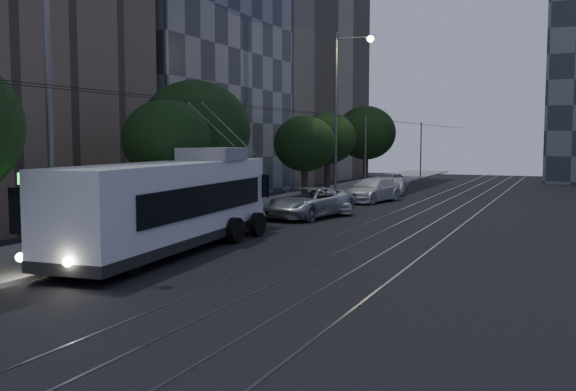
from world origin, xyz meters
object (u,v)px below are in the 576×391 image
Objects in this scene: car_white_a at (336,201)px; trolleybus at (172,204)px; car_white_b at (372,190)px; streetlamp_far at (342,101)px; car_white_d at (389,181)px; car_white_c at (394,186)px; streetlamp_near at (58,76)px; pickup_silver at (309,202)px.

trolleybus is at bearing -117.82° from car_white_a.
trolleybus is 2.38× the size of car_white_b.
streetlamp_far is at bearing -158.60° from car_white_b.
streetlamp_far is (-0.47, -10.59, 5.99)m from car_white_d.
car_white_b is at bearing -101.05° from car_white_c.
car_white_a is 13.00m from car_white_c.
car_white_b is at bearing 84.03° from streetlamp_near.
streetlamp_far is at bearing 84.55° from car_white_a.
pickup_silver is at bearing -103.29° from car_white_c.
car_white_d is 0.38× the size of streetlamp_far.
trolleybus is 31.73m from car_white_d.
streetlamp_far reaches higher than streetlamp_near.
pickup_silver is at bearing -72.21° from car_white_d.
pickup_silver is 20.03m from car_white_d.
car_white_d is 12.17m from streetlamp_far.
streetlamp_far reaches higher than car_white_c.
streetlamp_near is at bearing -112.71° from trolleybus.
trolleybus is 11.77m from pickup_silver.
trolleybus is 21.51m from car_white_b.
streetlamp_far is at bearing -119.55° from car_white_c.
trolleybus is 2.99× the size of car_white_d.
trolleybus reaches higher than car_white_d.
streetlamp_near reaches higher than car_white_a.
trolleybus is 14.42m from car_white_a.
trolleybus reaches higher than car_white_b.
car_white_a is 0.39× the size of streetlamp_near.
car_white_a is at bearing -101.05° from car_white_c.
car_white_b is (0.00, 7.13, 0.11)m from car_white_a.
car_white_a is 0.35× the size of streetlamp_far.
trolleybus is at bearing -74.61° from car_white_d.
car_white_d is 0.42× the size of streetlamp_near.
car_white_d is (-1.59, 4.40, 0.10)m from car_white_c.
streetlamp_far is (-2.07, -6.18, 6.09)m from car_white_c.
car_white_b reaches higher than car_white_d.
car_white_b is 0.48× the size of streetlamp_far.
car_white_d is at bearing 72.88° from car_white_a.
car_white_a is 9.34m from streetlamp_far.
streetlamp_near is 0.91× the size of streetlamp_far.
car_white_c is (0.00, 13.00, -0.04)m from car_white_a.
streetlamp_near is at bearing -105.91° from car_white_c.
trolleybus is at bearing -81.22° from pickup_silver.
car_white_b is 10.39m from car_white_d.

